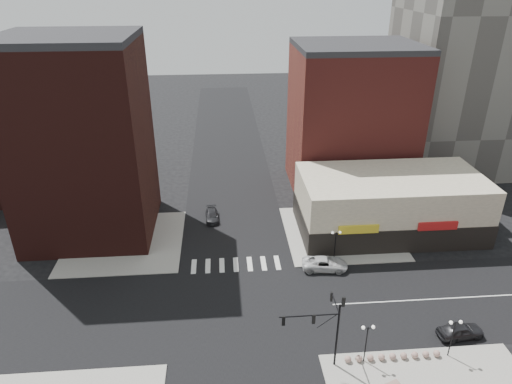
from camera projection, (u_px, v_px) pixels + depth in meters
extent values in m
plane|color=black|center=(240.00, 310.00, 48.31)|extent=(240.00, 240.00, 0.00)
cube|color=black|center=(240.00, 310.00, 48.30)|extent=(200.00, 14.00, 0.02)
cube|color=black|center=(240.00, 310.00, 48.30)|extent=(14.00, 200.00, 0.02)
cube|color=gray|center=(125.00, 242.00, 60.20)|extent=(15.00, 15.00, 0.12)
cube|color=gray|center=(341.00, 232.00, 62.29)|extent=(15.00, 15.00, 0.12)
cube|color=#341310|center=(82.00, 143.00, 57.96)|extent=(16.00, 15.00, 25.00)
cube|color=#341310|center=(32.00, 150.00, 73.76)|extent=(20.00, 18.00, 12.00)
cube|color=maroon|center=(351.00, 121.00, 71.20)|extent=(18.00, 15.00, 22.00)
cube|color=beige|center=(389.00, 204.00, 61.47)|extent=(24.00, 12.00, 8.00)
cube|color=black|center=(387.00, 218.00, 62.48)|extent=(24.20, 12.20, 3.40)
cylinder|color=black|center=(337.00, 336.00, 40.02)|extent=(0.18, 0.18, 7.00)
cylinder|color=black|center=(309.00, 316.00, 38.73)|extent=(5.20, 0.11, 0.11)
cylinder|color=black|center=(327.00, 321.00, 39.15)|extent=(1.72, 0.06, 1.46)
cylinder|color=black|center=(335.00, 302.00, 40.26)|extent=(0.11, 3.00, 0.11)
cube|color=black|center=(283.00, 321.00, 38.75)|extent=(0.28, 0.18, 0.95)
sphere|color=red|center=(284.00, 318.00, 38.61)|extent=(0.16, 0.16, 0.16)
cube|color=black|center=(314.00, 319.00, 38.93)|extent=(0.28, 0.18, 0.95)
sphere|color=red|center=(314.00, 316.00, 38.80)|extent=(0.16, 0.16, 0.16)
cube|color=black|center=(331.00, 297.00, 41.60)|extent=(0.18, 0.28, 0.95)
sphere|color=red|center=(332.00, 294.00, 41.46)|extent=(0.16, 0.16, 0.16)
cube|color=black|center=(343.00, 302.00, 38.36)|extent=(0.28, 0.18, 0.95)
sphere|color=red|center=(344.00, 299.00, 38.23)|extent=(0.16, 0.16, 0.16)
cylinder|color=black|center=(366.00, 344.00, 41.01)|extent=(0.11, 0.11, 4.00)
cylinder|color=black|center=(368.00, 328.00, 40.17)|extent=(0.90, 0.06, 0.06)
sphere|color=white|center=(363.00, 328.00, 40.09)|extent=(0.32, 0.32, 0.32)
sphere|color=white|center=(373.00, 327.00, 40.16)|extent=(0.32, 0.32, 0.32)
cylinder|color=black|center=(452.00, 339.00, 41.59)|extent=(0.11, 0.11, 4.00)
cylinder|color=black|center=(456.00, 323.00, 40.75)|extent=(0.90, 0.06, 0.06)
sphere|color=white|center=(451.00, 322.00, 40.67)|extent=(0.32, 0.32, 0.32)
sphere|color=white|center=(461.00, 322.00, 40.74)|extent=(0.32, 0.32, 0.32)
cylinder|color=black|center=(335.00, 247.00, 55.39)|extent=(0.11, 0.11, 4.00)
cylinder|color=black|center=(336.00, 233.00, 54.55)|extent=(0.90, 0.06, 0.06)
sphere|color=white|center=(333.00, 233.00, 54.47)|extent=(0.32, 0.32, 0.32)
sphere|color=white|center=(340.00, 232.00, 54.54)|extent=(0.32, 0.32, 0.32)
sphere|color=#9D776C|center=(348.00, 359.00, 41.65)|extent=(0.62, 0.62, 0.62)
sphere|color=#9D776C|center=(359.00, 358.00, 41.72)|extent=(0.62, 0.62, 0.62)
sphere|color=#9D776C|center=(370.00, 358.00, 41.80)|extent=(0.62, 0.62, 0.62)
sphere|color=#9D776C|center=(381.00, 357.00, 41.88)|extent=(0.62, 0.62, 0.62)
sphere|color=#9D776C|center=(393.00, 356.00, 41.95)|extent=(0.62, 0.62, 0.62)
sphere|color=#9D776C|center=(404.00, 356.00, 42.03)|extent=(0.62, 0.62, 0.62)
sphere|color=#9D776C|center=(415.00, 355.00, 42.10)|extent=(0.62, 0.62, 0.62)
sphere|color=#9D776C|center=(426.00, 354.00, 42.18)|extent=(0.62, 0.62, 0.62)
sphere|color=#9D776C|center=(437.00, 353.00, 42.25)|extent=(0.62, 0.62, 0.62)
imported|color=silver|center=(325.00, 264.00, 54.54)|extent=(5.67, 3.05, 1.51)
imported|color=black|center=(460.00, 331.00, 44.44)|extent=(4.67, 2.27, 1.53)
imported|color=black|center=(212.00, 216.00, 65.36)|extent=(2.01, 4.46, 1.27)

